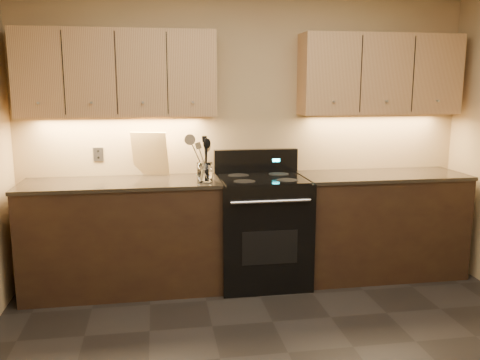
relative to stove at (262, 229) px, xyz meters
name	(u,v)px	position (x,y,z in m)	size (l,w,h in m)	color
wall_back	(246,131)	(-0.08, 0.32, 0.82)	(4.00, 0.04, 2.60)	tan
counter_left	(123,236)	(-1.18, 0.02, -0.01)	(1.62, 0.62, 0.93)	black
counter_right	(380,224)	(1.10, 0.02, -0.01)	(1.46, 0.62, 0.93)	black
stove	(262,229)	(0.00, 0.00, 0.00)	(0.76, 0.68, 1.14)	black
upper_cab_left	(117,74)	(-1.18, 0.17, 1.32)	(1.60, 0.30, 0.70)	tan
upper_cab_right	(380,75)	(1.10, 0.17, 1.32)	(1.44, 0.30, 0.70)	tan
outlet_plate	(98,154)	(-1.38, 0.31, 0.64)	(0.09, 0.01, 0.12)	#B2B5BA
utensil_crock	(205,173)	(-0.50, -0.10, 0.52)	(0.15, 0.15, 0.16)	white
cutting_board	(150,154)	(-0.94, 0.26, 0.64)	(0.31, 0.02, 0.40)	tan
wooden_spoon	(202,161)	(-0.52, -0.11, 0.62)	(0.06, 0.06, 0.31)	tan
black_spoon	(205,159)	(-0.49, -0.09, 0.64)	(0.06, 0.06, 0.34)	black
black_turner	(207,158)	(-0.48, -0.12, 0.65)	(0.08, 0.08, 0.37)	black
steel_spatula	(209,160)	(-0.47, -0.10, 0.63)	(0.08, 0.08, 0.33)	silver
steel_skimmer	(208,157)	(-0.48, -0.11, 0.66)	(0.09, 0.09, 0.38)	silver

